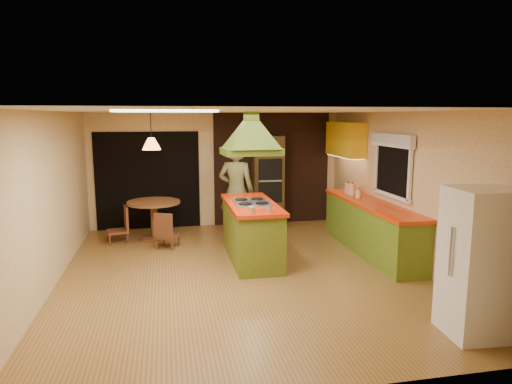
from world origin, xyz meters
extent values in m
plane|color=olive|center=(0.00, 0.00, 0.00)|extent=(6.50, 6.50, 0.00)
plane|color=beige|center=(0.00, 3.25, 1.25)|extent=(5.50, 0.00, 5.50)
plane|color=beige|center=(0.00, -3.25, 1.25)|extent=(5.50, 0.00, 5.50)
plane|color=beige|center=(-2.75, 0.00, 1.25)|extent=(0.00, 6.50, 6.50)
plane|color=beige|center=(2.75, 0.00, 1.25)|extent=(0.00, 6.50, 6.50)
plane|color=silver|center=(0.00, 0.00, 2.50)|extent=(6.50, 6.50, 0.00)
cube|color=#381E14|center=(1.25, 3.23, 1.25)|extent=(2.64, 0.03, 2.50)
cube|color=black|center=(-1.50, 3.23, 1.05)|extent=(2.20, 0.03, 2.10)
cube|color=olive|center=(2.45, 0.60, 0.43)|extent=(0.58, 3.00, 0.86)
cube|color=#E53807|center=(2.45, 0.60, 0.89)|extent=(0.62, 3.05, 0.06)
cube|color=yellow|center=(2.57, 2.20, 1.95)|extent=(0.34, 1.40, 0.70)
cube|color=black|center=(2.72, 0.40, 1.55)|extent=(0.03, 1.16, 0.96)
cube|color=white|center=(2.67, 0.40, 2.02)|extent=(0.10, 1.35, 0.22)
cube|color=white|center=(-1.10, -1.20, 2.48)|extent=(1.20, 0.60, 0.03)
cube|color=#5E6B1A|center=(0.28, 0.63, 0.46)|extent=(0.74, 1.90, 0.93)
cube|color=red|center=(0.28, 0.63, 0.96)|extent=(0.80, 1.99, 0.06)
cube|color=silver|center=(0.28, 0.63, 1.00)|extent=(0.58, 0.83, 0.02)
cube|color=#4C6419|center=(0.28, 0.63, 1.85)|extent=(0.98, 0.73, 0.11)
pyramid|color=#4C6419|center=(0.28, 0.63, 2.35)|extent=(0.98, 0.73, 0.45)
cube|color=#4C6419|center=(0.28, 0.63, 2.43)|extent=(0.22, 0.22, 0.14)
imported|color=brown|center=(0.23, 1.97, 0.97)|extent=(0.83, 0.70, 1.93)
cube|color=white|center=(2.24, -2.54, 0.83)|extent=(0.72, 0.69, 1.66)
cube|color=#4F3719|center=(1.08, 2.95, 1.00)|extent=(0.68, 0.60, 2.01)
cube|color=black|center=(1.08, 2.65, 1.30)|extent=(0.52, 0.04, 0.45)
cube|color=black|center=(1.08, 2.65, 0.80)|extent=(0.52, 0.04, 0.45)
cylinder|color=brown|center=(-1.37, 2.27, 0.75)|extent=(1.03, 1.03, 0.05)
cylinder|color=brown|center=(-1.37, 2.27, 0.39)|extent=(0.14, 0.14, 0.72)
cylinder|color=brown|center=(-1.37, 2.27, 0.03)|extent=(0.58, 0.58, 0.05)
cone|color=#FF9E3F|center=(-1.37, 2.27, 1.90)|extent=(0.46, 0.46, 0.23)
cylinder|color=#FDEACC|center=(2.40, 1.36, 1.03)|extent=(0.18, 0.18, 0.22)
cylinder|color=beige|center=(2.40, 1.56, 1.02)|extent=(0.19, 0.19, 0.20)
cylinder|color=#F8E5C8|center=(2.40, 1.06, 1.00)|extent=(0.13, 0.13, 0.15)
camera|label=1|loc=(-1.12, -6.78, 2.43)|focal=32.00mm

